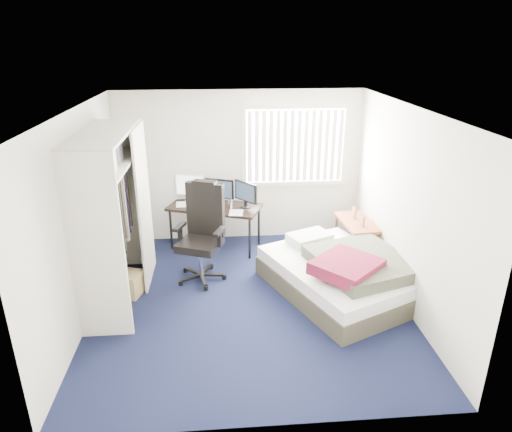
{
  "coord_description": "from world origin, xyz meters",
  "views": [
    {
      "loc": [
        -0.33,
        -5.2,
        3.27
      ],
      "look_at": [
        0.13,
        0.4,
        1.05
      ],
      "focal_mm": 32.0,
      "sensor_mm": 36.0,
      "label": 1
    }
  ],
  "objects_px": {
    "office_chair": "(202,242)",
    "bed": "(342,273)",
    "desk": "(215,203)",
    "nightstand": "(357,225)"
  },
  "relations": [
    {
      "from": "office_chair",
      "to": "bed",
      "type": "distance_m",
      "value": 2.0
    },
    {
      "from": "desk",
      "to": "nightstand",
      "type": "relative_size",
      "value": 1.72
    },
    {
      "from": "office_chair",
      "to": "bed",
      "type": "relative_size",
      "value": 0.57
    },
    {
      "from": "office_chair",
      "to": "nightstand",
      "type": "distance_m",
      "value": 2.4
    },
    {
      "from": "desk",
      "to": "office_chair",
      "type": "xyz_separation_m",
      "value": [
        -0.19,
        -1.02,
        -0.21
      ]
    },
    {
      "from": "bed",
      "to": "nightstand",
      "type": "bearing_deg",
      "value": 65.23
    },
    {
      "from": "desk",
      "to": "nightstand",
      "type": "distance_m",
      "value": 2.27
    },
    {
      "from": "nightstand",
      "to": "bed",
      "type": "bearing_deg",
      "value": -114.77
    },
    {
      "from": "desk",
      "to": "office_chair",
      "type": "relative_size",
      "value": 1.13
    },
    {
      "from": "bed",
      "to": "desk",
      "type": "bearing_deg",
      "value": 136.31
    }
  ]
}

